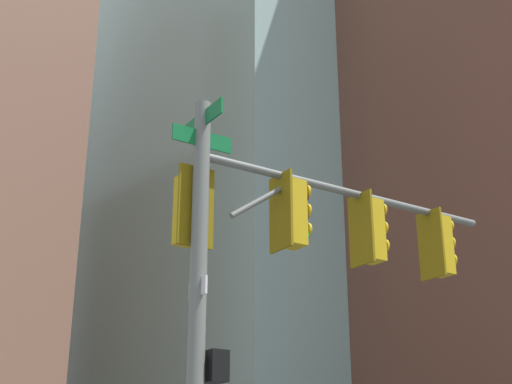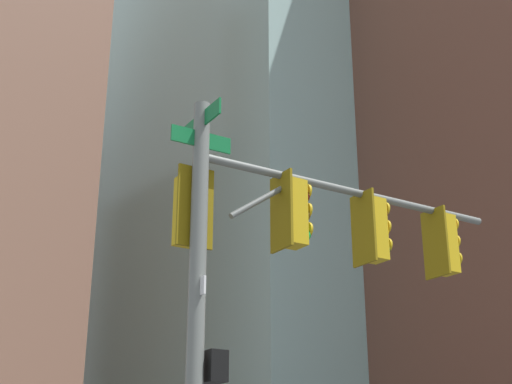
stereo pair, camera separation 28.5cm
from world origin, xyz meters
name	(u,v)px [view 1 (the left image)]	position (x,y,z in m)	size (l,w,h in m)	color
signal_pole_assembly	(292,253)	(-0.55, -1.80, 4.48)	(1.48, 5.90, 6.43)	slate
building_glass_tower	(259,100)	(36.53, -33.55, 32.72)	(25.73, 23.17, 65.44)	#9EC6C1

